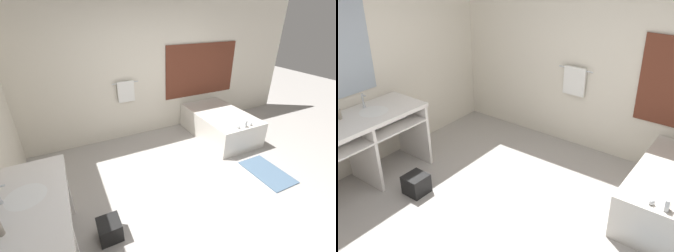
% 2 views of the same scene
% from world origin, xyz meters
% --- Properties ---
extents(ground_plane, '(16.00, 16.00, 0.00)m').
position_xyz_m(ground_plane, '(0.00, 0.00, 0.00)').
color(ground_plane, '#A8A39E').
rests_on(ground_plane, ground).
extents(wall_back_with_blinds, '(7.40, 0.13, 2.70)m').
position_xyz_m(wall_back_with_blinds, '(0.05, 2.23, 1.34)').
color(wall_back_with_blinds, silver).
rests_on(wall_back_with_blinds, ground_plane).
extents(wall_left_with_mirror, '(0.08, 7.40, 2.70)m').
position_xyz_m(wall_left_with_mirror, '(-2.23, -0.00, 1.35)').
color(wall_left_with_mirror, silver).
rests_on(wall_left_with_mirror, ground_plane).
extents(vanity_counter, '(0.67, 1.61, 0.89)m').
position_xyz_m(vanity_counter, '(-1.85, -0.22, 0.66)').
color(vanity_counter, white).
rests_on(vanity_counter, ground_plane).
extents(sink_faucet, '(0.09, 0.04, 0.18)m').
position_xyz_m(sink_faucet, '(-2.04, 0.00, 0.98)').
color(sink_faucet, silver).
rests_on(sink_faucet, vanity_counter).
extents(soap_dispenser, '(0.05, 0.05, 0.15)m').
position_xyz_m(soap_dispenser, '(-1.99, -0.36, 0.96)').
color(soap_dispenser, gray).
rests_on(soap_dispenser, vanity_counter).
extents(waste_bin, '(0.26, 0.26, 0.24)m').
position_xyz_m(waste_bin, '(-1.21, -0.01, 0.12)').
color(waste_bin, black).
rests_on(waste_bin, ground_plane).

